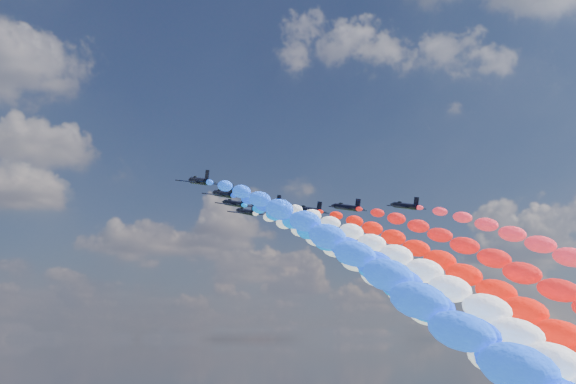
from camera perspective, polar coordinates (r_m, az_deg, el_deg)
jet_0 at (r=149.92m, az=-6.64°, el=0.82°), size 9.72×12.94×5.33m
trail_0 at (r=103.87m, az=3.98°, el=-5.72°), size 5.61×93.81×45.18m
jet_1 at (r=162.72m, az=-4.85°, el=-0.15°), size 9.59×12.85×5.33m
trail_1 at (r=117.54m, az=5.27°, el=-6.30°), size 5.61×93.81×45.18m
jet_2 at (r=174.00m, az=-4.02°, el=-0.86°), size 9.71×12.94×5.33m
trail_2 at (r=129.24m, az=5.51°, el=-6.71°), size 5.61×93.81×45.18m
jet_3 at (r=174.00m, az=-1.37°, el=-0.88°), size 9.17×12.55×5.33m
trail_3 at (r=130.61m, az=9.02°, el=-6.67°), size 5.61×93.81×45.18m
jet_4 at (r=185.05m, az=-3.17°, el=-1.48°), size 9.73×12.95×5.33m
trail_4 at (r=140.71m, az=5.87°, el=-7.04°), size 5.61×93.81×45.18m
jet_5 at (r=182.16m, az=1.56°, el=-1.34°), size 9.90×13.07×5.33m
trail_5 at (r=140.39m, az=12.20°, el=-6.85°), size 5.61×93.81×45.18m
jet_6 at (r=179.03m, az=4.37°, el=-1.14°), size 9.78×12.98×5.33m
trail_6 at (r=138.98m, az=16.04°, el=-6.63°), size 5.61×93.81×45.18m
jet_7 at (r=178.71m, az=8.71°, el=-1.03°), size 9.77×12.98×5.33m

